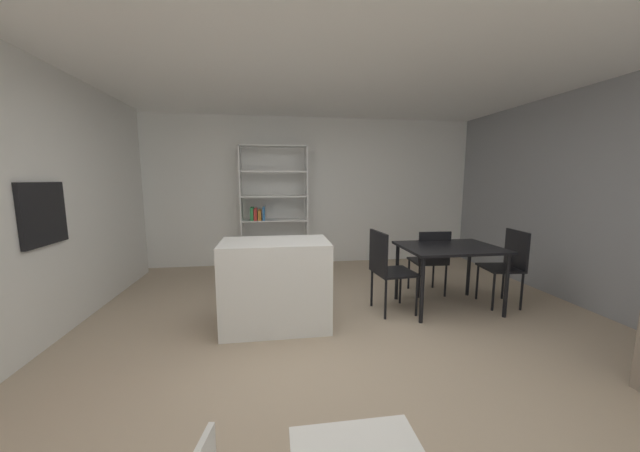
{
  "coord_description": "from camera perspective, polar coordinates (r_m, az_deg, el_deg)",
  "views": [
    {
      "loc": [
        -0.49,
        -2.86,
        1.54
      ],
      "look_at": [
        0.03,
        0.68,
        1.03
      ],
      "focal_mm": 18.3,
      "sensor_mm": 36.0,
      "label": 1
    }
  ],
  "objects": [
    {
      "name": "ground_plane",
      "position": [
        3.28,
        1.27,
        -19.83
      ],
      "size": [
        8.97,
        8.97,
        0.0
      ],
      "primitive_type": "plane",
      "color": "tan"
    },
    {
      "name": "dining_table",
      "position": [
        4.16,
        21.68,
        -4.36
      ],
      "size": [
        1.12,
        0.83,
        0.76
      ],
      "color": "black",
      "rests_on": "ground_plane"
    },
    {
      "name": "dining_chair_far",
      "position": [
        4.57,
        18.77,
        -5.14
      ],
      "size": [
        0.44,
        0.44,
        0.88
      ],
      "rotation": [
        0.0,
        0.0,
        3.1
      ],
      "color": "black",
      "rests_on": "ground_plane"
    },
    {
      "name": "back_partition",
      "position": [
        5.96,
        -3.68,
        5.98
      ],
      "size": [
        6.53,
        0.06,
        2.63
      ],
      "primitive_type": "cube",
      "color": "white",
      "rests_on": "ground_plane"
    },
    {
      "name": "open_bookshelf",
      "position": [
        5.65,
        -8.55,
        2.31
      ],
      "size": [
        1.13,
        0.38,
        2.1
      ],
      "color": "white",
      "rests_on": "ground_plane"
    },
    {
      "name": "dining_chair_window_side",
      "position": [
        4.61,
        30.03,
        -5.27
      ],
      "size": [
        0.45,
        0.47,
        0.93
      ],
      "rotation": [
        0.0,
        0.0,
        -1.68
      ],
      "color": "black",
      "rests_on": "ground_plane"
    },
    {
      "name": "kitchen_island",
      "position": [
        3.48,
        -7.76,
        -10.03
      ],
      "size": [
        1.1,
        0.64,
        0.91
      ],
      "primitive_type": "cube",
      "color": "silver",
      "rests_on": "ground_plane"
    },
    {
      "name": "built_in_oven",
      "position": [
        3.87,
        -40.4,
        1.66
      ],
      "size": [
        0.06,
        0.58,
        0.57
      ],
      "color": "black",
      "rests_on": "ground_plane"
    },
    {
      "name": "dining_chair_island_side",
      "position": [
        3.85,
        11.49,
        -6.62
      ],
      "size": [
        0.48,
        0.49,
        0.96
      ],
      "rotation": [
        0.0,
        0.0,
        1.66
      ],
      "color": "black",
      "rests_on": "ground_plane"
    },
    {
      "name": "ceiling_slab",
      "position": [
        3.11,
        1.45,
        29.29
      ],
      "size": [
        6.53,
        6.23,
        0.06
      ],
      "color": "white",
      "rests_on": "ground_plane"
    },
    {
      "name": "right_partition_gray",
      "position": [
        4.7,
        44.16,
        3.11
      ],
      "size": [
        0.06,
        6.23,
        2.63
      ],
      "primitive_type": "cube",
      "color": "gray",
      "rests_on": "ground_plane"
    }
  ]
}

